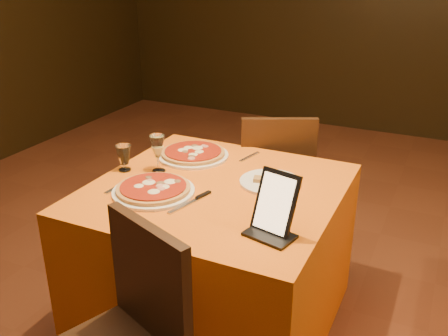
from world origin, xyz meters
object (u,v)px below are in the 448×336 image
at_px(main_table, 216,256).
at_px(pizza_far, 193,154).
at_px(tablet, 275,203).
at_px(water_glass, 124,158).
at_px(pizza_near, 153,190).
at_px(wine_glass, 158,153).
at_px(chair_main_far, 274,180).

distance_m(main_table, pizza_far, 0.55).
bearing_deg(tablet, water_glass, 178.15).
relative_size(pizza_near, tablet, 1.51).
distance_m(main_table, wine_glass, 0.58).
bearing_deg(wine_glass, tablet, -22.80).
relative_size(chair_main_far, water_glass, 7.00).
bearing_deg(tablet, pizza_near, -174.38).
height_order(pizza_far, wine_glass, wine_glass).
bearing_deg(pizza_far, pizza_near, -83.79).
distance_m(pizza_near, tablet, 0.62).
bearing_deg(water_glass, tablet, -15.29).
relative_size(main_table, pizza_near, 2.99).
relative_size(chair_main_far, pizza_near, 2.47).
bearing_deg(chair_main_far, pizza_near, 52.27).
xyz_separation_m(main_table, pizza_far, (-0.27, 0.28, 0.39)).
distance_m(main_table, water_glass, 0.66).
xyz_separation_m(main_table, pizza_near, (-0.22, -0.18, 0.39)).
height_order(chair_main_far, pizza_near, chair_main_far).
distance_m(pizza_near, pizza_far, 0.46).
height_order(pizza_far, water_glass, water_glass).
xyz_separation_m(main_table, chair_main_far, (0.00, 0.80, 0.08)).
height_order(pizza_far, tablet, tablet).
bearing_deg(pizza_near, tablet, -7.82).
bearing_deg(main_table, pizza_near, -141.70).
height_order(wine_glass, water_glass, wine_glass).
bearing_deg(pizza_far, water_glass, -125.35).
distance_m(pizza_far, water_glass, 0.38).
xyz_separation_m(chair_main_far, wine_glass, (-0.33, -0.76, 0.39)).
relative_size(pizza_far, water_glass, 2.86).
distance_m(wine_glass, tablet, 0.77).
distance_m(wine_glass, water_glass, 0.17).
bearing_deg(chair_main_far, main_table, 65.13).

